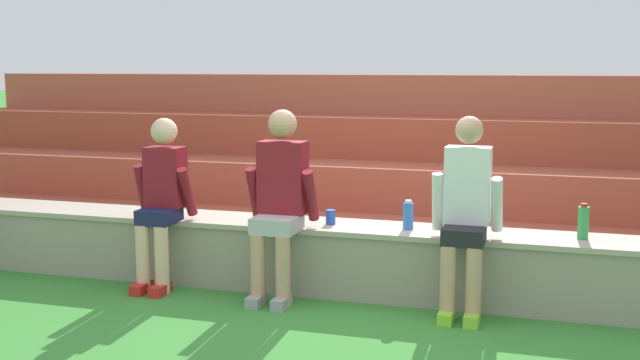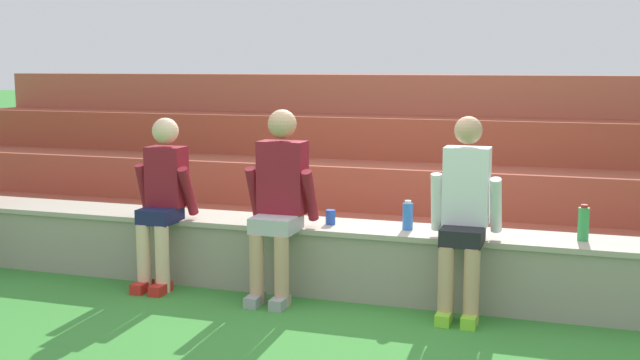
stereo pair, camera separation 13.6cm
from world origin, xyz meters
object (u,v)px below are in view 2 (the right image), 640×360
at_px(person_center, 279,198).
at_px(water_bottle_mid_left, 408,216).
at_px(person_right_of_center, 464,211).
at_px(plastic_cup_middle, 330,217).
at_px(person_left_of_center, 162,197).
at_px(water_bottle_mid_right, 583,223).

height_order(person_center, water_bottle_mid_left, person_center).
bearing_deg(water_bottle_mid_left, person_center, -164.09).
relative_size(person_right_of_center, plastic_cup_middle, 12.40).
relative_size(person_left_of_center, water_bottle_mid_right, 5.25).
bearing_deg(person_right_of_center, plastic_cup_middle, 166.78).
height_order(person_left_of_center, person_right_of_center, person_right_of_center).
xyz_separation_m(person_center, water_bottle_mid_left, (0.94, 0.27, -0.13)).
bearing_deg(person_right_of_center, water_bottle_mid_left, 151.93).
height_order(person_right_of_center, water_bottle_mid_left, person_right_of_center).
xyz_separation_m(person_center, person_right_of_center, (1.39, 0.02, -0.02)).
height_order(person_center, water_bottle_mid_right, person_center).
distance_m(person_center, water_bottle_mid_right, 2.22).
bearing_deg(plastic_cup_middle, person_left_of_center, -168.24).
bearing_deg(person_center, plastic_cup_middle, 40.46).
bearing_deg(person_center, water_bottle_mid_left, 15.91).
distance_m(person_left_of_center, water_bottle_mid_left, 1.96).
relative_size(person_left_of_center, water_bottle_mid_left, 6.04).
height_order(person_left_of_center, person_center, person_center).
distance_m(person_right_of_center, plastic_cup_middle, 1.11).
bearing_deg(plastic_cup_middle, water_bottle_mid_right, 0.86).
xyz_separation_m(person_center, plastic_cup_middle, (0.32, 0.28, -0.18)).
bearing_deg(plastic_cup_middle, water_bottle_mid_left, -0.79).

